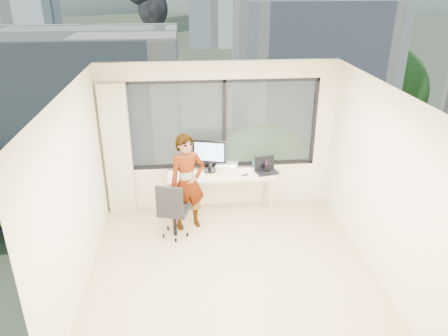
{
  "coord_description": "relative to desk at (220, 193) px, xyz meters",
  "views": [
    {
      "loc": [
        -0.56,
        -4.97,
        3.83
      ],
      "look_at": [
        0.0,
        1.0,
        1.15
      ],
      "focal_mm": 34.35,
      "sensor_mm": 36.0,
      "label": 1
    }
  ],
  "objects": [
    {
      "name": "floor",
      "position": [
        0.0,
        -1.66,
        -0.38
      ],
      "size": [
        4.0,
        4.0,
        0.01
      ],
      "primitive_type": "cube",
      "color": "#CDBC85",
      "rests_on": "ground"
    },
    {
      "name": "ceiling",
      "position": [
        0.0,
        -1.66,
        2.23
      ],
      "size": [
        4.0,
        4.0,
        0.01
      ],
      "primitive_type": "cube",
      "color": "white",
      "rests_on": "ground"
    },
    {
      "name": "wall_front",
      "position": [
        0.0,
        -3.66,
        0.93
      ],
      "size": [
        4.0,
        0.01,
        2.6
      ],
      "primitive_type": "cube",
      "color": "beige",
      "rests_on": "ground"
    },
    {
      "name": "wall_left",
      "position": [
        -2.0,
        -1.66,
        0.93
      ],
      "size": [
        0.01,
        4.0,
        2.6
      ],
      "primitive_type": "cube",
      "color": "beige",
      "rests_on": "ground"
    },
    {
      "name": "wall_right",
      "position": [
        2.0,
        -1.66,
        0.93
      ],
      "size": [
        0.01,
        4.0,
        2.6
      ],
      "primitive_type": "cube",
      "color": "beige",
      "rests_on": "ground"
    },
    {
      "name": "window_wall",
      "position": [
        0.05,
        0.34,
        1.15
      ],
      "size": [
        3.3,
        0.16,
        1.55
      ],
      "primitive_type": null,
      "color": "black",
      "rests_on": "ground"
    },
    {
      "name": "curtain",
      "position": [
        -1.72,
        0.22,
        0.77
      ],
      "size": [
        0.45,
        0.14,
        2.3
      ],
      "primitive_type": "cube",
      "color": "beige",
      "rests_on": "floor"
    },
    {
      "name": "desk",
      "position": [
        0.0,
        0.0,
        0.0
      ],
      "size": [
        1.8,
        0.6,
        0.75
      ],
      "primitive_type": "cube",
      "color": "beige",
      "rests_on": "floor"
    },
    {
      "name": "chair",
      "position": [
        -0.79,
        -0.68,
        0.12
      ],
      "size": [
        0.62,
        0.62,
        0.99
      ],
      "primitive_type": null,
      "rotation": [
        0.0,
        0.0,
        -0.28
      ],
      "color": "black",
      "rests_on": "floor"
    },
    {
      "name": "person",
      "position": [
        -0.57,
        -0.41,
        0.43
      ],
      "size": [
        0.68,
        0.55,
        1.62
      ],
      "primitive_type": "imported",
      "rotation": [
        0.0,
        0.0,
        0.31
      ],
      "color": "#2D2D33",
      "rests_on": "floor"
    },
    {
      "name": "monitor",
      "position": [
        -0.18,
        0.12,
        0.66
      ],
      "size": [
        0.58,
        0.27,
        0.57
      ],
      "primitive_type": null,
      "rotation": [
        0.0,
        0.0,
        -0.27
      ],
      "color": "black",
      "rests_on": "desk"
    },
    {
      "name": "game_console",
      "position": [
        0.13,
        0.23,
        0.42
      ],
      "size": [
        0.42,
        0.39,
        0.08
      ],
      "primitive_type": "cube",
      "rotation": [
        0.0,
        0.0,
        -0.34
      ],
      "color": "white",
      "rests_on": "desk"
    },
    {
      "name": "laptop",
      "position": [
        0.8,
        -0.03,
        0.49
      ],
      "size": [
        0.44,
        0.46,
        0.24
      ],
      "primitive_type": null,
      "rotation": [
        0.0,
        0.0,
        0.22
      ],
      "color": "black",
      "rests_on": "desk"
    },
    {
      "name": "cellphone",
      "position": [
        0.41,
        -0.11,
        0.38
      ],
      "size": [
        0.13,
        0.09,
        0.01
      ],
      "primitive_type": "cube",
      "rotation": [
        0.0,
        0.0,
        0.36
      ],
      "color": "black",
      "rests_on": "desk"
    },
    {
      "name": "pen_cup",
      "position": [
        0.8,
        -0.01,
        0.43
      ],
      "size": [
        0.1,
        0.1,
        0.11
      ],
      "primitive_type": "cylinder",
      "rotation": [
        0.0,
        0.0,
        -0.17
      ],
      "color": "black",
      "rests_on": "desk"
    },
    {
      "name": "handbag",
      "position": [
        0.72,
        0.16,
        0.48
      ],
      "size": [
        0.29,
        0.15,
        0.22
      ],
      "primitive_type": "ellipsoid",
      "rotation": [
        0.0,
        0.0,
        -0.03
      ],
      "color": "#0B4738",
      "rests_on": "desk"
    },
    {
      "name": "exterior_ground",
      "position": [
        0.0,
        118.34,
        -14.38
      ],
      "size": [
        400.0,
        400.0,
        0.04
      ],
      "primitive_type": "cube",
      "color": "#515B3D",
      "rests_on": "ground"
    },
    {
      "name": "near_bldg_a",
      "position": [
        -9.0,
        28.34,
        -7.38
      ],
      "size": [
        16.0,
        12.0,
        14.0
      ],
      "primitive_type": "cube",
      "color": "beige",
      "rests_on": "exterior_ground"
    },
    {
      "name": "near_bldg_b",
      "position": [
        12.0,
        36.34,
        -6.38
      ],
      "size": [
        14.0,
        13.0,
        16.0
      ],
      "primitive_type": "cube",
      "color": "white",
      "rests_on": "exterior_ground"
    },
    {
      "name": "hill_a",
      "position": [
        -120.0,
        318.34,
        -14.38
      ],
      "size": [
        288.0,
        216.0,
        90.0
      ],
      "primitive_type": "ellipsoid",
      "color": "slate",
      "rests_on": "exterior_ground"
    },
    {
      "name": "hill_b",
      "position": [
        100.0,
        318.34,
        -14.38
      ],
      "size": [
        300.0,
        220.0,
        96.0
      ],
      "primitive_type": "ellipsoid",
      "color": "slate",
      "rests_on": "exterior_ground"
    },
    {
      "name": "tree_b",
      "position": [
        4.0,
        16.34,
        -9.88
      ],
      "size": [
        7.6,
        7.6,
        9.0
      ],
      "primitive_type": null,
      "color": "#1F531B",
      "rests_on": "exterior_ground"
    },
    {
      "name": "tree_c",
      "position": [
        22.0,
        38.34,
        -9.38
      ],
      "size": [
        8.4,
        8.4,
        10.0
      ],
      "primitive_type": null,
      "color": "#1F531B",
      "rests_on": "exterior_ground"
    }
  ]
}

